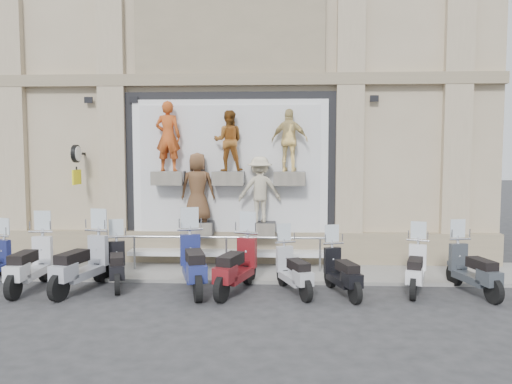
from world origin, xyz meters
TOP-DOWN VIEW (x-y plane):
  - ground at (0.00, 0.00)m, footprint 90.00×90.00m
  - sidewalk at (0.00, 2.10)m, footprint 16.00×2.20m
  - building at (0.00, 7.00)m, footprint 14.00×8.60m
  - shop_vitrine at (0.04, 2.75)m, footprint 5.60×0.83m
  - guard_rail at (0.00, 2.00)m, footprint 5.06×0.10m
  - clock_sign_bracket at (-3.90, 2.47)m, footprint 0.10×0.80m
  - scooter_b at (-4.08, 0.29)m, footprint 0.66×2.06m
  - scooter_c at (-2.94, 0.26)m, footprint 1.06×2.19m
  - scooter_d at (-2.29, 0.64)m, footprint 1.05×1.85m
  - scooter_e at (-0.53, 0.35)m, footprint 1.20×2.24m
  - scooter_f at (0.40, 0.30)m, footprint 1.19×2.14m
  - scooter_g at (1.61, 0.31)m, footprint 1.10×1.81m
  - scooter_h at (2.62, 0.23)m, footprint 0.99×1.81m
  - scooter_i at (4.22, 0.54)m, footprint 1.06×1.86m
  - scooter_j at (5.38, 0.44)m, footprint 0.96×1.94m

SIDE VIEW (x-z plane):
  - ground at x=0.00m, z-range 0.00..0.00m
  - sidewalk at x=0.00m, z-range 0.00..0.08m
  - guard_rail at x=0.00m, z-range 0.00..0.93m
  - scooter_h at x=2.62m, z-range 0.00..1.41m
  - scooter_g at x=1.61m, z-range 0.00..1.42m
  - scooter_d at x=-2.29m, z-range 0.00..1.44m
  - scooter_i at x=4.22m, z-range 0.00..1.45m
  - scooter_j at x=5.38m, z-range 0.00..1.51m
  - scooter_b at x=-4.08m, z-range 0.00..1.66m
  - scooter_f at x=0.40m, z-range 0.00..1.67m
  - scooter_c at x=-2.94m, z-range 0.00..1.72m
  - scooter_e at x=-0.53m, z-range 0.00..1.75m
  - shop_vitrine at x=0.04m, z-range 0.22..4.52m
  - clock_sign_bracket at x=-3.90m, z-range 2.29..3.31m
  - building at x=0.00m, z-range 0.00..12.00m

